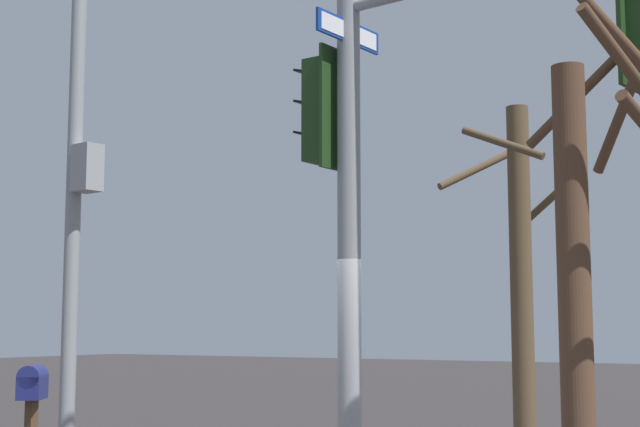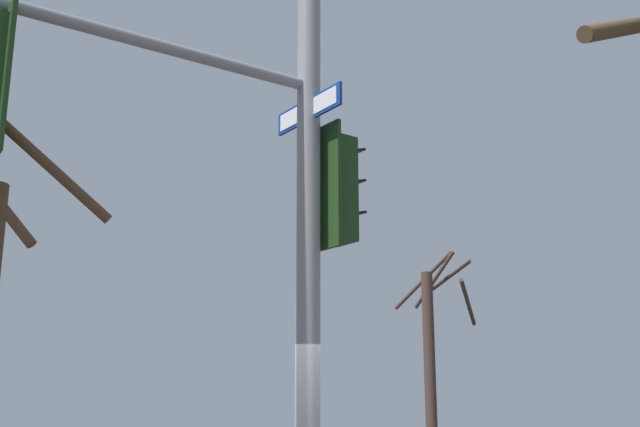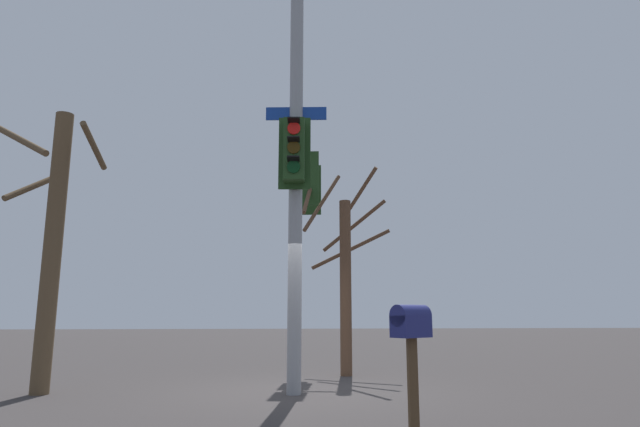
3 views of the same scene
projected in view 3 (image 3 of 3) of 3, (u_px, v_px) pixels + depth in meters
name	position (u px, v px, depth m)	size (l,w,h in m)	color
ground_plane	(298.00, 392.00, 9.03)	(80.00, 80.00, 0.00)	#363231
main_signal_pole_assembly	(296.00, 134.00, 10.79)	(3.40, 6.06, 9.62)	gray
mailbox	(411.00, 332.00, 5.93)	(0.50, 0.44, 1.41)	#4C3823
bare_tree_behind_pole	(52.00, 239.00, 9.26)	(1.80, 1.95, 4.89)	brown
bare_tree_corner	(344.00, 268.00, 12.01)	(2.22, 1.88, 4.73)	brown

